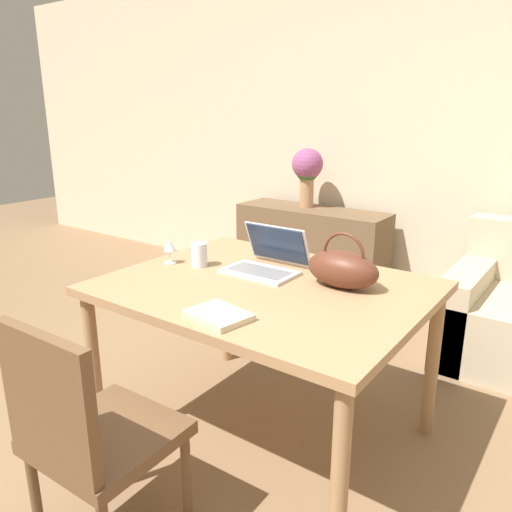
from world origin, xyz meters
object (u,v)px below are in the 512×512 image
at_px(laptop, 268,259).
at_px(handbag, 343,269).
at_px(chair, 87,430).
at_px(wine_glass, 169,246).
at_px(flower_vase, 307,169).
at_px(drinking_glass, 199,255).

xyz_separation_m(laptop, handbag, (0.39, -0.01, 0.03)).
bearing_deg(laptop, chair, -89.71).
bearing_deg(chair, laptop, 88.71).
bearing_deg(wine_glass, flower_vase, 99.45).
xyz_separation_m(chair, laptop, (-0.01, 1.06, 0.33)).
bearing_deg(flower_vase, drinking_glass, -75.79).
distance_m(laptop, drinking_glass, 0.34).
relative_size(handbag, flower_vase, 0.68).
xyz_separation_m(drinking_glass, flower_vase, (-0.46, 1.83, 0.21)).
xyz_separation_m(wine_glass, flower_vase, (-0.31, 1.88, 0.18)).
distance_m(laptop, handbag, 0.40).
relative_size(laptop, drinking_glass, 2.93).
bearing_deg(laptop, flower_vase, 114.60).
height_order(chair, handbag, handbag).
xyz_separation_m(drinking_glass, wine_glass, (-0.15, -0.05, 0.03)).
relative_size(drinking_glass, handbag, 0.36).
xyz_separation_m(chair, drinking_glass, (-0.31, 0.91, 0.33)).
height_order(handbag, flower_vase, flower_vase).
distance_m(chair, handbag, 1.18).
height_order(laptop, handbag, handbag).
xyz_separation_m(handbag, flower_vase, (-1.17, 1.70, 0.18)).
bearing_deg(handbag, wine_glass, -167.63).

